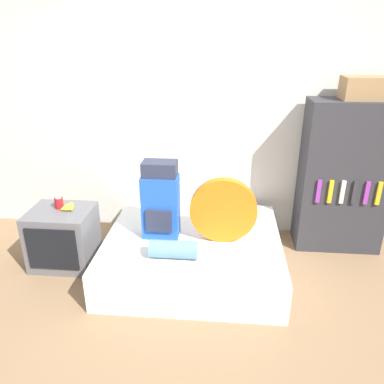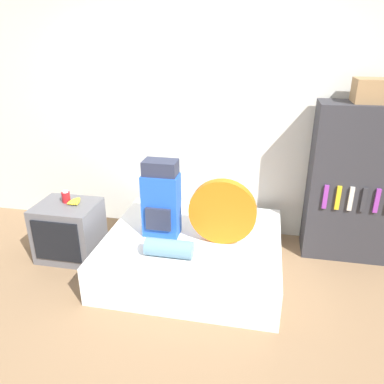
# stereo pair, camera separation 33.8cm
# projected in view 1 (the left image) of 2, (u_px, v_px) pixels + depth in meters

# --- Properties ---
(ground_plane) EXTENTS (16.00, 16.00, 0.00)m
(ground_plane) POSITION_uv_depth(u_px,v_px,m) (169.00, 319.00, 3.03)
(ground_plane) COLOR #846647
(wall_back) EXTENTS (8.00, 0.05, 2.60)m
(wall_back) POSITION_uv_depth(u_px,v_px,m) (188.00, 118.00, 4.02)
(wall_back) COLOR silver
(wall_back) RESTS_ON ground_plane
(bed) EXTENTS (1.64, 1.47, 0.36)m
(bed) POSITION_uv_depth(u_px,v_px,m) (193.00, 252.00, 3.63)
(bed) COLOR white
(bed) RESTS_ON ground_plane
(backpack) EXTENTS (0.33, 0.24, 0.73)m
(backpack) POSITION_uv_depth(u_px,v_px,m) (161.00, 201.00, 3.43)
(backpack) COLOR blue
(backpack) RESTS_ON bed
(tent_bag) EXTENTS (0.61, 0.09, 0.61)m
(tent_bag) POSITION_uv_depth(u_px,v_px,m) (223.00, 210.00, 3.37)
(tent_bag) COLOR orange
(tent_bag) RESTS_ON bed
(sleeping_roll) EXTENTS (0.41, 0.16, 0.16)m
(sleeping_roll) POSITION_uv_depth(u_px,v_px,m) (174.00, 249.00, 3.18)
(sleeping_roll) COLOR #5B849E
(sleeping_roll) RESTS_ON bed
(television) EXTENTS (0.60, 0.51, 0.58)m
(television) POSITION_uv_depth(u_px,v_px,m) (63.00, 237.00, 3.68)
(television) COLOR #5B5B60
(television) RESTS_ON ground_plane
(canister) EXTENTS (0.08, 0.08, 0.12)m
(canister) POSITION_uv_depth(u_px,v_px,m) (59.00, 203.00, 3.60)
(canister) COLOR #B2191E
(canister) RESTS_ON television
(banana_bunch) EXTENTS (0.13, 0.17, 0.04)m
(banana_bunch) POSITION_uv_depth(u_px,v_px,m) (69.00, 206.00, 3.61)
(banana_bunch) COLOR yellow
(banana_bunch) RESTS_ON television
(bookshelf) EXTENTS (0.86, 0.42, 1.56)m
(bookshelf) POSITION_uv_depth(u_px,v_px,m) (344.00, 177.00, 3.82)
(bookshelf) COLOR #2D2D33
(bookshelf) RESTS_ON ground_plane
(cardboard_box) EXTENTS (0.40, 0.28, 0.21)m
(cardboard_box) POSITION_uv_depth(u_px,v_px,m) (364.00, 88.00, 3.49)
(cardboard_box) COLOR #99754C
(cardboard_box) RESTS_ON bookshelf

